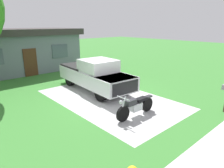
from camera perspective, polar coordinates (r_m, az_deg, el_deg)
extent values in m
plane|color=#3B8033|center=(10.84, -0.75, -4.26)|extent=(80.00, 80.00, 0.00)
cube|color=silver|center=(10.84, -0.75, -4.25)|extent=(4.66, 7.83, 0.01)
cylinder|color=black|center=(8.34, 3.11, -8.47)|extent=(0.66, 0.12, 0.66)
cylinder|color=black|center=(9.40, 9.91, -5.71)|extent=(0.66, 0.12, 0.66)
cube|color=silver|center=(8.83, 6.85, -6.44)|extent=(0.56, 0.26, 0.32)
cube|color=#28282D|center=(8.48, 5.33, -5.21)|extent=(0.52, 0.26, 0.24)
cube|color=black|center=(8.94, 8.20, -4.27)|extent=(0.60, 0.28, 0.12)
cube|color=#28282D|center=(9.27, 10.02, -3.59)|extent=(0.48, 0.20, 0.08)
cylinder|color=silver|center=(8.19, 3.15, -6.13)|extent=(0.33, 0.06, 0.77)
cylinder|color=silver|center=(8.07, 3.19, -4.03)|extent=(0.04, 0.70, 0.04)
sphere|color=silver|center=(8.04, 2.56, -5.16)|extent=(0.16, 0.16, 0.16)
cylinder|color=black|center=(11.43, 3.55, -0.95)|extent=(0.35, 0.86, 0.84)
cylinder|color=black|center=(10.46, -3.20, -2.62)|extent=(0.35, 0.86, 0.84)
cylinder|color=black|center=(14.13, -5.89, 2.42)|extent=(0.35, 0.86, 0.84)
cylinder|color=black|center=(13.36, -11.84, 1.32)|extent=(0.35, 0.86, 0.84)
cube|color=silver|center=(12.22, -4.92, 2.04)|extent=(2.37, 5.72, 0.80)
cube|color=silver|center=(10.69, 0.50, 1.64)|extent=(2.02, 2.02, 0.20)
cube|color=silver|center=(11.73, -3.93, 5.20)|extent=(1.92, 2.01, 0.70)
cube|color=#3F4C56|center=(11.11, -1.59, 4.07)|extent=(1.71, 0.27, 0.60)
cube|color=black|center=(13.46, -8.58, 4.36)|extent=(2.05, 2.52, 0.50)
cube|color=black|center=(10.10, 3.79, -1.08)|extent=(1.70, 0.21, 0.64)
cube|color=slate|center=(18.97, -24.91, 7.93)|extent=(9.00, 5.00, 3.00)
cube|color=#383333|center=(18.84, -25.57, 13.18)|extent=(9.60, 5.60, 0.50)
cube|color=#4C2D19|center=(16.66, -22.06, 5.68)|extent=(1.00, 0.08, 2.10)
cube|color=#4C5966|center=(17.56, -14.52, 9.01)|extent=(1.40, 0.06, 1.10)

